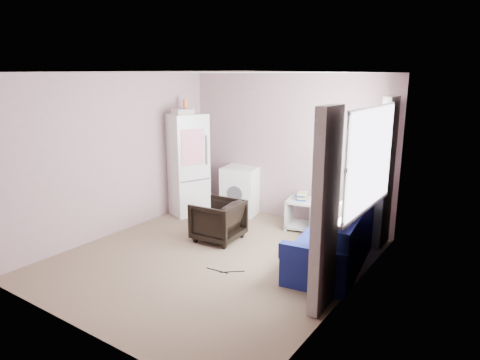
# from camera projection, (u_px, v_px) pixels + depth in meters

# --- Properties ---
(room) EXTENTS (3.84, 4.24, 2.54)m
(room) POSITION_uv_depth(u_px,v_px,m) (213.00, 170.00, 5.63)
(room) COLOR #7B6750
(room) RESTS_ON ground
(armchair) EXTENTS (0.68, 0.71, 0.69)m
(armchair) POSITION_uv_depth(u_px,v_px,m) (218.00, 218.00, 6.51)
(armchair) COLOR black
(armchair) RESTS_ON ground
(fridge) EXTENTS (0.81, 0.81, 2.06)m
(fridge) POSITION_uv_depth(u_px,v_px,m) (187.00, 164.00, 7.68)
(fridge) COLOR silver
(fridge) RESTS_ON ground
(washing_machine) EXTENTS (0.73, 0.73, 0.86)m
(washing_machine) POSITION_uv_depth(u_px,v_px,m) (241.00, 189.00, 7.78)
(washing_machine) COLOR silver
(washing_machine) RESTS_ON ground
(side_table) EXTENTS (0.55, 0.55, 0.62)m
(side_table) POSITION_uv_depth(u_px,v_px,m) (301.00, 212.00, 6.99)
(side_table) COLOR #9D9D9A
(side_table) RESTS_ON ground
(sofa) EXTENTS (1.05, 1.87, 0.79)m
(sofa) POSITION_uv_depth(u_px,v_px,m) (335.00, 246.00, 5.62)
(sofa) COLOR navy
(sofa) RESTS_ON ground
(window_dressing) EXTENTS (0.17, 2.62, 2.18)m
(window_dressing) POSITION_uv_depth(u_px,v_px,m) (361.00, 189.00, 5.26)
(window_dressing) COLOR white
(window_dressing) RESTS_ON ground
(floor_cables) EXTENTS (0.47, 0.22, 0.01)m
(floor_cables) POSITION_uv_depth(u_px,v_px,m) (225.00, 271.00, 5.52)
(floor_cables) COLOR black
(floor_cables) RESTS_ON ground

